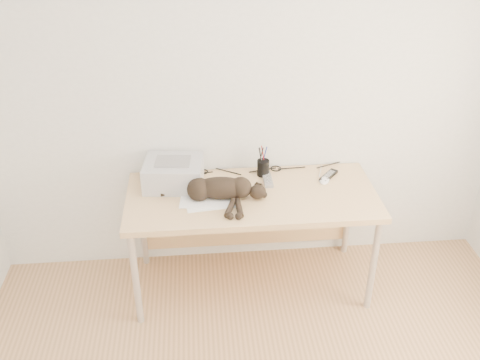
{
  "coord_description": "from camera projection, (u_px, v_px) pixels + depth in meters",
  "views": [
    {
      "loc": [
        -0.34,
        -1.48,
        2.54
      ],
      "look_at": [
        -0.08,
        1.34,
        0.88
      ],
      "focal_mm": 40.0,
      "sensor_mm": 36.0,
      "label": 1
    }
  ],
  "objects": [
    {
      "name": "remote_grey",
      "position": [
        267.0,
        179.0,
        3.55
      ],
      "size": [
        0.06,
        0.2,
        0.02
      ],
      "primitive_type": "cube",
      "rotation": [
        0.0,
        0.0,
        -0.01
      ],
      "color": "gray",
      "rests_on": "desk"
    },
    {
      "name": "papers",
      "position": [
        208.0,
        200.0,
        3.35
      ],
      "size": [
        0.37,
        0.28,
        0.01
      ],
      "color": "white",
      "rests_on": "desk"
    },
    {
      "name": "printer",
      "position": [
        174.0,
        173.0,
        3.47
      ],
      "size": [
        0.4,
        0.35,
        0.18
      ],
      "color": "#B8B9BE",
      "rests_on": "desk"
    },
    {
      "name": "mouse",
      "position": [
        325.0,
        178.0,
        3.54
      ],
      "size": [
        0.11,
        0.13,
        0.04
      ],
      "primitive_type": "ellipsoid",
      "rotation": [
        0.0,
        0.0,
        -0.4
      ],
      "color": "white",
      "rests_on": "desk"
    },
    {
      "name": "wall_back",
      "position": [
        247.0,
        91.0,
        3.43
      ],
      "size": [
        3.5,
        0.0,
        3.5
      ],
      "primitive_type": "plane",
      "rotation": [
        1.57,
        0.0,
        0.0
      ],
      "color": "white",
      "rests_on": "floor"
    },
    {
      "name": "cat",
      "position": [
        218.0,
        190.0,
        3.33
      ],
      "size": [
        0.67,
        0.34,
        0.15
      ],
      "rotation": [
        0.0,
        0.0,
        -0.1
      ],
      "color": "black",
      "rests_on": "desk"
    },
    {
      "name": "mug",
      "position": [
        196.0,
        176.0,
        3.51
      ],
      "size": [
        0.14,
        0.14,
        0.09
      ],
      "primitive_type": "imported",
      "rotation": [
        0.0,
        0.0,
        0.63
      ],
      "color": "silver",
      "rests_on": "desk"
    },
    {
      "name": "desk",
      "position": [
        250.0,
        204.0,
        3.55
      ],
      "size": [
        1.6,
        0.7,
        0.74
      ],
      "color": "tan",
      "rests_on": "floor"
    },
    {
      "name": "pen_cup",
      "position": [
        263.0,
        168.0,
        3.59
      ],
      "size": [
        0.08,
        0.08,
        0.21
      ],
      "color": "black",
      "rests_on": "desk"
    },
    {
      "name": "cable_tangle",
      "position": [
        247.0,
        170.0,
        3.67
      ],
      "size": [
        1.36,
        0.08,
        0.01
      ],
      "primitive_type": null,
      "color": "black",
      "rests_on": "desk"
    },
    {
      "name": "remote_black",
      "position": [
        328.0,
        176.0,
        3.59
      ],
      "size": [
        0.16,
        0.17,
        0.02
      ],
      "primitive_type": "cube",
      "rotation": [
        0.0,
        0.0,
        -0.72
      ],
      "color": "black",
      "rests_on": "desk"
    }
  ]
}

